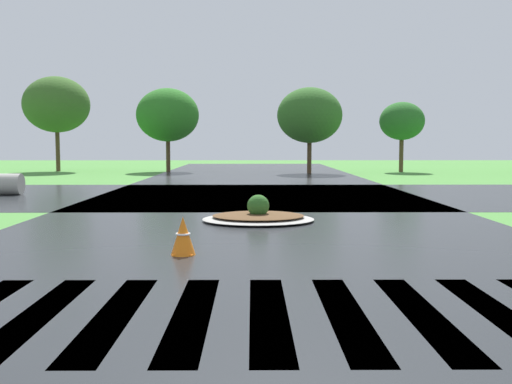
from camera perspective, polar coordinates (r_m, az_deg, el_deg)
name	(u,v)px	position (r m, az deg, el deg)	size (l,w,h in m)	color
asphalt_roadway	(261,230)	(13.30, 0.46, -3.75)	(11.94, 80.00, 0.01)	#232628
asphalt_cross_road	(257,195)	(21.93, 0.13, -0.31)	(90.00, 10.74, 0.01)	#232628
crosswalk_stripes	(269,314)	(6.97, 1.26, -11.83)	(7.65, 3.38, 0.01)	white
median_island	(258,216)	(14.75, 0.22, -2.40)	(2.84, 2.36, 0.68)	#9E9B93
drainage_pipe_stack	(3,184)	(24.05, -23.52, 0.70)	(1.40, 0.82, 0.81)	#9E9B93
traffic_cone	(183,236)	(10.47, -7.15, -4.32)	(0.44, 0.44, 0.69)	orange
background_treeline	(271,112)	(38.39, 1.50, 7.87)	(36.85, 7.21, 6.39)	#4C3823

